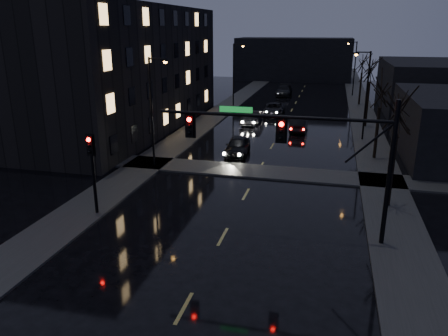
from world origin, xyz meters
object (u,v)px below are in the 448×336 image
Objects in this scene: oncoming_car_c at (274,109)px; oncoming_car_d at (284,90)px; lead_car at (299,124)px; oncoming_car_a at (238,146)px; oncoming_car_b at (252,118)px.

oncoming_car_c is 15.63m from oncoming_car_d.
oncoming_car_d is 1.23× the size of lead_car.
oncoming_car_a is 18.00m from oncoming_car_c.
oncoming_car_d reaches higher than oncoming_car_c.
oncoming_car_c is at bearing -88.56° from oncoming_car_d.
lead_car is at bearing -17.01° from oncoming_car_b.
oncoming_car_a is at bearing -94.79° from oncoming_car_c.
oncoming_car_d is at bearing -79.68° from lead_car.
lead_car is (4.18, -23.92, -0.06)m from oncoming_car_d.
oncoming_car_a is at bearing 67.05° from lead_car.
oncoming_car_d is at bearing 93.86° from oncoming_car_b.
lead_car is at bearing -69.47° from oncoming_car_c.
oncoming_car_c is at bearing -66.14° from lead_car.
oncoming_car_d reaches higher than lead_car.
lead_car is at bearing 63.11° from oncoming_car_a.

